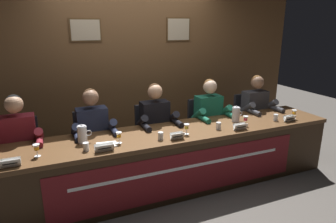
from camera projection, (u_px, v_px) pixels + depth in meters
ground_plane at (168, 186)px, 3.72m from camera, size 12.00×12.00×0.00m
wall_back_panelled at (135, 69)px, 4.49m from camera, size 5.52×0.14×2.60m
conference_table at (172, 153)px, 3.47m from camera, size 4.32×0.75×0.73m
chair_far_left at (23, 158)px, 3.48m from camera, size 0.44×0.45×0.90m
panelist_far_left at (19, 142)px, 3.23m from camera, size 0.51×0.48×1.23m
nameplate_far_left at (10, 163)px, 2.63m from camera, size 0.17×0.06×0.08m
juice_glass_far_left at (37, 148)px, 2.83m from camera, size 0.06×0.06×0.12m
chair_left at (93, 148)px, 3.79m from camera, size 0.44×0.45×0.90m
panelist_left at (94, 132)px, 3.53m from camera, size 0.51×0.48×1.23m
nameplate_left at (104, 148)px, 2.96m from camera, size 0.19×0.06×0.08m
juice_glass_left at (119, 136)px, 3.15m from camera, size 0.06×0.06×0.12m
water_cup_left at (86, 147)px, 2.98m from camera, size 0.06×0.06×0.08m
chair_center at (152, 139)px, 4.09m from camera, size 0.44×0.45×0.90m
panelist_center at (157, 124)px, 3.83m from camera, size 0.51×0.48×1.23m
nameplate_center at (177, 136)px, 3.27m from camera, size 0.16×0.06×0.08m
juice_glass_center at (187, 127)px, 3.41m from camera, size 0.06×0.06×0.12m
water_cup_center at (161, 136)px, 3.27m from camera, size 0.06×0.06×0.08m
chair_right at (203, 131)px, 4.39m from camera, size 0.44×0.45×0.90m
panelist_right at (211, 117)px, 4.13m from camera, size 0.51×0.48×1.23m
nameplate_right at (240, 127)px, 3.57m from camera, size 0.18×0.06×0.08m
juice_glass_right at (246, 119)px, 3.71m from camera, size 0.06×0.06×0.12m
water_cup_right at (218, 126)px, 3.59m from camera, size 0.06×0.06×0.08m
chair_far_right at (248, 124)px, 4.69m from camera, size 0.44×0.45×0.90m
panelist_far_right at (258, 110)px, 4.43m from camera, size 0.51×0.48×1.23m
nameplate_far_right at (289, 118)px, 3.88m from camera, size 0.16×0.06×0.08m
juice_glass_far_right at (294, 113)px, 3.97m from camera, size 0.06×0.06×0.12m
water_cup_far_right at (276, 118)px, 3.91m from camera, size 0.06×0.06×0.08m
water_pitcher_left_side at (82, 134)px, 3.16m from camera, size 0.15×0.10×0.21m
water_pitcher_right_side at (236, 114)px, 3.87m from camera, size 0.15×0.10×0.21m
document_stack_left at (107, 145)px, 3.12m from camera, size 0.23×0.17×0.01m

